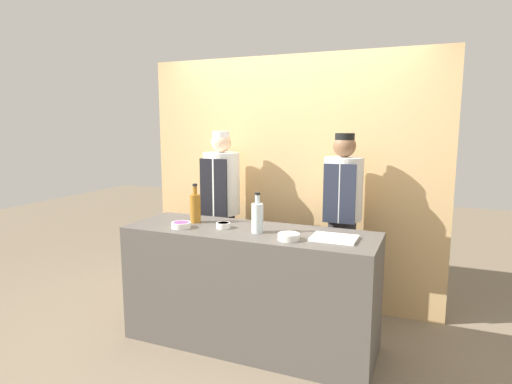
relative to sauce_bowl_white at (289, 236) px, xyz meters
name	(u,v)px	position (x,y,z in m)	size (l,w,h in m)	color
ground_plane	(250,342)	(-0.38, 0.16, -0.97)	(14.00, 14.00, 0.00)	#756651
cabinet_wall	(291,181)	(-0.38, 1.20, 0.23)	(2.94, 0.18, 2.40)	tan
counter	(250,287)	(-0.38, 0.16, -0.50)	(1.98, 0.65, 0.94)	#514C47
sauce_bowl_white	(289,236)	(0.00, 0.00, 0.00)	(0.16, 0.16, 0.05)	white
sauce_bowl_red	(223,225)	(-0.59, 0.13, 0.00)	(0.11, 0.11, 0.04)	white
sauce_bowl_purple	(181,225)	(-0.90, 0.01, 0.00)	(0.15, 0.15, 0.05)	white
cutting_board	(334,238)	(0.29, 0.14, -0.02)	(0.32, 0.24, 0.02)	white
bottle_clear	(257,217)	(-0.29, 0.11, 0.09)	(0.09, 0.09, 0.31)	silver
bottle_amber	(195,207)	(-0.90, 0.23, 0.10)	(0.09, 0.09, 0.33)	#9E661E
chef_left	(222,211)	(-0.96, 0.83, -0.05)	(0.35, 0.35, 1.69)	#28282D
chef_right	(342,222)	(0.21, 0.83, -0.05)	(0.34, 0.34, 1.68)	#28282D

